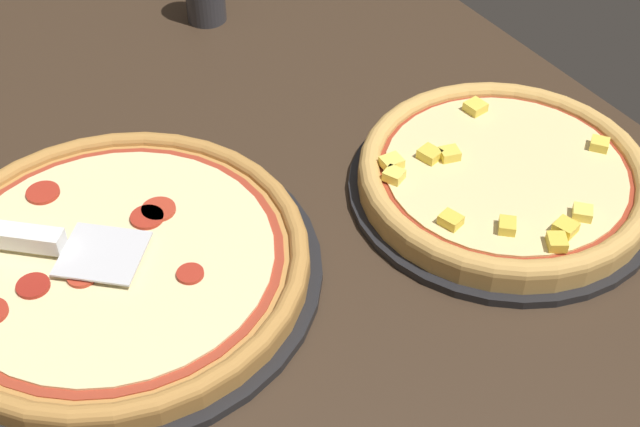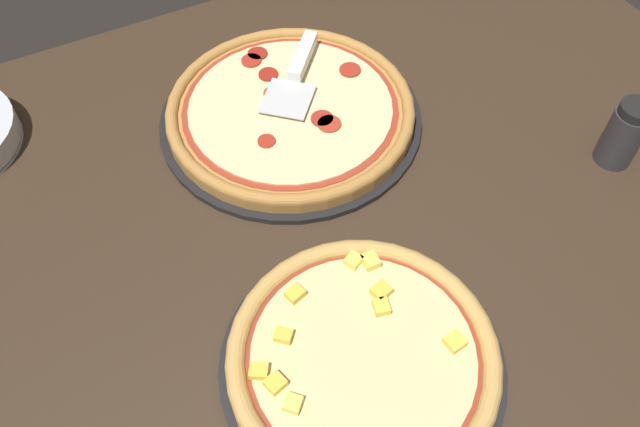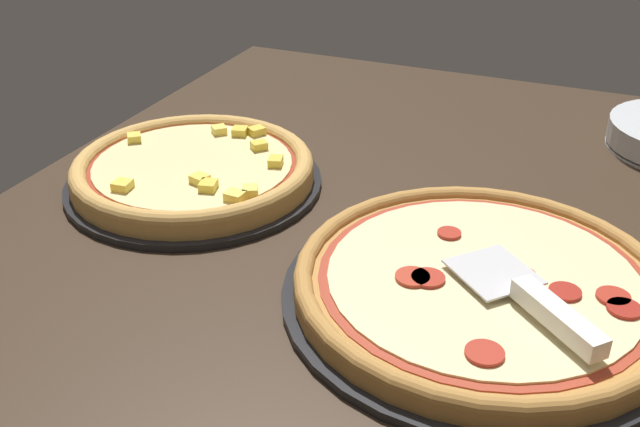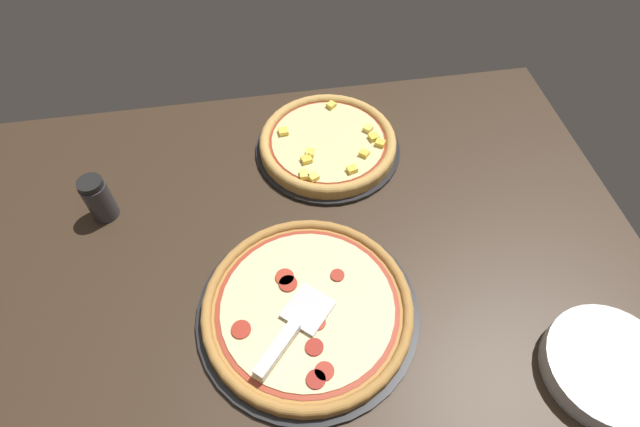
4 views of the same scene
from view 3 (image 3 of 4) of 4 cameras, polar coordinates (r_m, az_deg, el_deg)
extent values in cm
cube|color=#38281C|center=(85.90, 2.79, -5.46)|extent=(144.70, 101.84, 3.60)
cylinder|color=black|center=(82.16, 12.20, -6.04)|extent=(42.42, 42.42, 1.00)
cylinder|color=#B77F3D|center=(81.37, 12.30, -5.23)|extent=(39.88, 39.88, 1.82)
torus|color=#B77F3D|center=(80.87, 12.37, -4.70)|extent=(39.88, 39.88, 2.01)
cylinder|color=#A33823|center=(80.83, 12.38, -4.66)|extent=(34.66, 34.66, 0.15)
cylinder|color=beige|center=(80.76, 12.39, -4.58)|extent=(32.70, 32.70, 0.40)
cylinder|color=#B73823|center=(78.42, 7.06, -4.83)|extent=(3.66, 3.66, 0.40)
cylinder|color=maroon|center=(79.17, 22.17, -6.73)|extent=(3.39, 3.39, 0.40)
cylinder|color=#AD2D1E|center=(80.50, 21.44, -5.92)|extent=(3.40, 3.40, 0.40)
cylinder|color=#B73823|center=(80.91, 15.15, -4.56)|extent=(2.96, 2.96, 0.40)
cylinder|color=#AD2D1E|center=(78.49, 8.24, -4.89)|extent=(3.55, 3.55, 0.40)
cylinder|color=#AD2D1E|center=(86.57, 9.82, -1.49)|extent=(2.73, 2.73, 0.40)
cylinder|color=#AD2D1E|center=(69.76, 12.43, -10.35)|extent=(3.61, 3.61, 0.40)
cylinder|color=maroon|center=(79.78, 18.18, -5.61)|extent=(3.29, 3.29, 0.40)
cylinder|color=black|center=(104.37, -9.53, 2.36)|extent=(34.94, 34.94, 1.00)
cylinder|color=tan|center=(103.68, -9.60, 3.12)|extent=(32.85, 32.85, 2.12)
torus|color=tan|center=(103.22, -9.65, 3.65)|extent=(32.85, 32.85, 2.41)
cylinder|color=maroon|center=(103.19, -9.65, 3.69)|extent=(28.55, 28.55, 0.15)
cylinder|color=beige|center=(103.14, -9.66, 3.75)|extent=(26.93, 26.93, 0.40)
cube|color=yellow|center=(100.79, -3.41, 3.98)|extent=(2.64, 2.37, 1.11)
cube|color=#F9E05B|center=(111.45, -7.69, 6.34)|extent=(2.77, 2.77, 1.11)
cube|color=#F4D64C|center=(97.07, -9.15, 2.59)|extent=(2.41, 2.55, 1.11)
cube|color=yellow|center=(110.46, -4.85, 6.28)|extent=(2.84, 2.75, 1.11)
cube|color=#F9E05B|center=(92.37, -6.49, 1.33)|extent=(2.15, 2.39, 1.11)
cube|color=#F4D64C|center=(97.57, -14.82, 2.09)|extent=(2.41, 2.42, 1.11)
cube|color=#F4D64C|center=(111.07, -13.97, 5.62)|extent=(2.74, 2.72, 1.11)
cube|color=yellow|center=(95.29, -8.51, 2.11)|extent=(2.73, 2.56, 1.11)
cube|color=yellow|center=(105.68, -4.66, 5.19)|extent=(2.72, 2.69, 1.11)
cube|color=yellow|center=(110.58, -6.12, 6.24)|extent=(2.63, 2.57, 1.11)
cube|color=#F9E05B|center=(93.38, -5.35, 1.73)|extent=(2.65, 2.59, 1.11)
cube|color=silver|center=(79.78, 13.08, -4.34)|extent=(11.01, 11.06, 0.24)
cube|color=white|center=(73.44, 17.65, -7.50)|extent=(9.21, 9.85, 2.00)
camera|label=1|loc=(1.32, 31.43, 34.98)|focal=50.00mm
camera|label=2|loc=(1.26, -19.70, 39.63)|focal=35.00mm
camera|label=4|loc=(0.81, 71.00, 45.13)|focal=28.00mm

